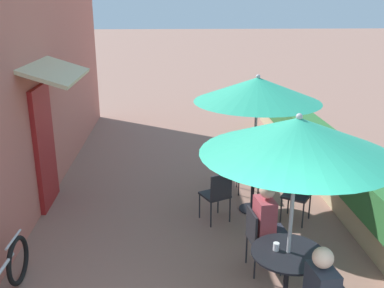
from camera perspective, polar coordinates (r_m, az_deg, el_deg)
cafe_facade_wall at (r=7.94m, az=-20.07°, el=7.70°), size 0.98×11.11×4.20m
planter_hedge at (r=8.57m, az=17.54°, el=-2.09°), size 0.60×10.11×1.01m
patio_table_near at (r=5.16m, az=12.58°, el=-15.59°), size 0.84×0.84×0.74m
patio_umbrella_near at (r=4.50m, az=13.91°, el=1.02°), size 2.03×2.03×2.34m
cafe_chair_near_left at (r=5.75m, az=8.95°, el=-11.96°), size 0.45×0.45×0.87m
seated_patron_near_left at (r=5.70m, az=10.11°, el=-10.34°), size 0.44×0.37×1.25m
coffee_cup_near at (r=5.04m, az=11.15°, el=-13.27°), size 0.07×0.07×0.09m
patio_table_mid at (r=7.32m, az=8.15°, el=-4.77°), size 0.84×0.84×0.74m
patio_umbrella_mid at (r=6.87m, az=8.72°, el=7.18°), size 2.03×2.03×2.34m
cafe_chair_mid_left at (r=7.17m, az=13.99°, el=-5.97°), size 0.56×0.56×0.87m
cafe_chair_mid_right at (r=8.02m, az=6.96°, el=-2.90°), size 0.43×0.43×0.87m
cafe_chair_mid_back at (r=6.87m, az=3.41°, el=-6.51°), size 0.53×0.53×0.87m
coffee_cup_mid at (r=7.23m, az=6.87°, el=-3.05°), size 0.07×0.07×0.09m
bicycle_leaning at (r=5.59m, az=-24.14°, el=-16.80°), size 0.13×1.65×0.71m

